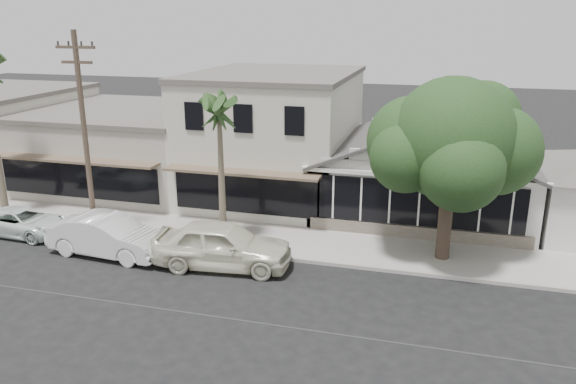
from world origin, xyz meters
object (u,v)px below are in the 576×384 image
(utility_pole, at_px, (84,132))
(car_1, at_px, (108,236))
(car_0, at_px, (222,245))
(car_2, at_px, (23,222))
(shade_tree, at_px, (450,142))

(utility_pole, height_order, car_1, utility_pole)
(car_0, height_order, car_1, car_0)
(utility_pole, xyz_separation_m, car_2, (-3.28, -0.63, -4.18))
(car_0, bearing_deg, shade_tree, -75.45)
(shade_tree, bearing_deg, car_1, -166.35)
(car_1, bearing_deg, utility_pole, 51.54)
(utility_pole, bearing_deg, car_2, -169.13)
(utility_pole, height_order, car_2, utility_pole)
(car_0, bearing_deg, car_2, 79.36)
(car_0, distance_m, car_2, 10.04)
(utility_pole, xyz_separation_m, shade_tree, (15.04, 1.63, 0.10))
(car_2, bearing_deg, utility_pole, -76.87)
(utility_pole, bearing_deg, car_0, -12.29)
(car_1, bearing_deg, car_0, -83.94)
(utility_pole, height_order, shade_tree, utility_pole)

